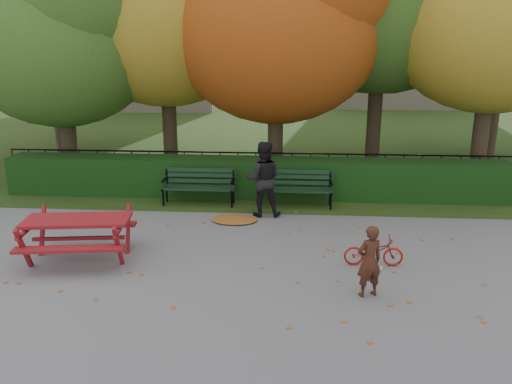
# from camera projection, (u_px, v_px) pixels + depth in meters

# --- Properties ---
(ground) EXTENTS (90.00, 90.00, 0.00)m
(ground) POSITION_uv_depth(u_px,v_px,m) (234.00, 266.00, 8.89)
(ground) COLOR slate
(ground) RESTS_ON ground
(grass_strip) EXTENTS (90.00, 90.00, 0.00)m
(grass_strip) POSITION_uv_depth(u_px,v_px,m) (270.00, 137.00, 22.33)
(grass_strip) COLOR #1D3712
(grass_strip) RESTS_ON ground
(building_right) EXTENTS (9.00, 6.00, 12.00)m
(building_right) POSITION_uv_depth(u_px,v_px,m) (399.00, 16.00, 33.56)
(building_right) COLOR #B9A892
(building_right) RESTS_ON ground
(hedge) EXTENTS (13.00, 0.90, 1.00)m
(hedge) POSITION_uv_depth(u_px,v_px,m) (254.00, 178.00, 13.08)
(hedge) COLOR black
(hedge) RESTS_ON ground
(iron_fence) EXTENTS (14.00, 0.04, 1.02)m
(iron_fence) POSITION_uv_depth(u_px,v_px,m) (256.00, 169.00, 13.84)
(iron_fence) COLOR black
(iron_fence) RESTS_ON ground
(tree_a) EXTENTS (5.88, 5.60, 7.48)m
(tree_a) POSITION_uv_depth(u_px,v_px,m) (64.00, 19.00, 13.39)
(tree_a) COLOR #32271D
(tree_a) RESTS_ON ground
(tree_c) EXTENTS (6.30, 6.00, 8.00)m
(tree_c) POSITION_uv_depth(u_px,v_px,m) (289.00, 7.00, 13.24)
(tree_c) COLOR #32271D
(tree_c) RESTS_ON ground
(bench_left) EXTENTS (1.80, 0.57, 0.88)m
(bench_left) POSITION_uv_depth(u_px,v_px,m) (199.00, 184.00, 12.40)
(bench_left) COLOR black
(bench_left) RESTS_ON ground
(bench_right) EXTENTS (1.80, 0.57, 0.88)m
(bench_right) POSITION_uv_depth(u_px,v_px,m) (296.00, 185.00, 12.23)
(bench_right) COLOR black
(bench_right) RESTS_ON ground
(picnic_table) EXTENTS (2.04, 1.74, 0.90)m
(picnic_table) POSITION_uv_depth(u_px,v_px,m) (78.00, 228.00, 9.01)
(picnic_table) COLOR maroon
(picnic_table) RESTS_ON ground
(leaf_pile) EXTENTS (1.20, 1.00, 0.07)m
(leaf_pile) POSITION_uv_depth(u_px,v_px,m) (234.00, 220.00, 11.24)
(leaf_pile) COLOR brown
(leaf_pile) RESTS_ON ground
(leaf_scatter) EXTENTS (9.00, 5.70, 0.01)m
(leaf_scatter) POSITION_uv_depth(u_px,v_px,m) (236.00, 259.00, 9.18)
(leaf_scatter) COLOR brown
(leaf_scatter) RESTS_ON ground
(child) EXTENTS (0.50, 0.41, 1.16)m
(child) POSITION_uv_depth(u_px,v_px,m) (369.00, 261.00, 7.67)
(child) COLOR #3E1F14
(child) RESTS_ON ground
(adult) EXTENTS (0.87, 0.69, 1.74)m
(adult) POSITION_uv_depth(u_px,v_px,m) (263.00, 179.00, 11.42)
(adult) COLOR black
(adult) RESTS_ON ground
(bicycle) EXTENTS (1.05, 0.38, 0.55)m
(bicycle) POSITION_uv_depth(u_px,v_px,m) (374.00, 251.00, 8.84)
(bicycle) COLOR #A4150F
(bicycle) RESTS_ON ground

